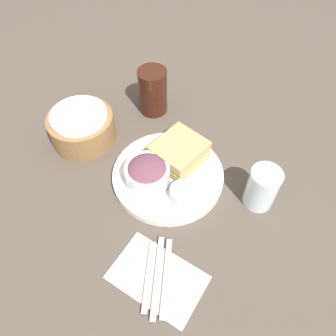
{
  "coord_description": "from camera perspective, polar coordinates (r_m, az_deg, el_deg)",
  "views": [
    {
      "loc": [
        -0.41,
        -0.26,
        0.67
      ],
      "look_at": [
        0.0,
        0.0,
        0.04
      ],
      "focal_mm": 35.0,
      "sensor_mm": 36.0,
      "label": 1
    }
  ],
  "objects": [
    {
      "name": "spoon",
      "position": [
        0.71,
        -3.39,
        -18.21
      ],
      "size": [
        0.14,
        0.08,
        0.01
      ],
      "primitive_type": "cube",
      "rotation": [
        0.0,
        0.0,
        3.62
      ],
      "color": "#B2B2B7",
      "rests_on": "napkin"
    },
    {
      "name": "napkin",
      "position": [
        0.71,
        -1.85,
        -18.46
      ],
      "size": [
        0.12,
        0.19,
        0.0
      ],
      "primitive_type": "cube",
      "color": "beige",
      "rests_on": "ground_plane"
    },
    {
      "name": "ground_plane",
      "position": [
        0.83,
        -0.0,
        -1.74
      ],
      "size": [
        4.0,
        4.0,
        0.0
      ],
      "primitive_type": "plane",
      "color": "#4C4238"
    },
    {
      "name": "salad_bowl",
      "position": [
        0.77,
        -3.63,
        -0.85
      ],
      "size": [
        0.11,
        0.11,
        0.07
      ],
      "color": "silver",
      "rests_on": "plate"
    },
    {
      "name": "plate",
      "position": [
        0.82,
        -0.0,
        -1.31
      ],
      "size": [
        0.28,
        0.28,
        0.02
      ],
      "primitive_type": "cylinder",
      "color": "white",
      "rests_on": "ground_plane"
    },
    {
      "name": "sandwich",
      "position": [
        0.81,
        2.2,
        2.66
      ],
      "size": [
        0.14,
        0.13,
        0.06
      ],
      "color": "tan",
      "rests_on": "plate"
    },
    {
      "name": "orange_wedge",
      "position": [
        0.83,
        -3.03,
        2.6
      ],
      "size": [
        0.04,
        0.04,
        0.04
      ],
      "primitive_type": "sphere",
      "color": "orange",
      "rests_on": "plate"
    },
    {
      "name": "water_glass",
      "position": [
        0.77,
        16.04,
        -3.34
      ],
      "size": [
        0.07,
        0.07,
        0.11
      ],
      "primitive_type": "cylinder",
      "color": "silver",
      "rests_on": "ground_plane"
    },
    {
      "name": "drink_glass",
      "position": [
        0.95,
        -2.66,
        13.21
      ],
      "size": [
        0.08,
        0.08,
        0.13
      ],
      "primitive_type": "cylinder",
      "color": "#38190F",
      "rests_on": "ground_plane"
    },
    {
      "name": "dressing_cup",
      "position": [
        0.76,
        2.53,
        -4.42
      ],
      "size": [
        0.06,
        0.06,
        0.03
      ],
      "primitive_type": "cylinder",
      "color": "#B7B7BC",
      "rests_on": "plate"
    },
    {
      "name": "knife",
      "position": [
        0.7,
        -1.86,
        -18.35
      ],
      "size": [
        0.16,
        0.09,
        0.01
      ],
      "primitive_type": "cube",
      "rotation": [
        0.0,
        0.0,
        3.62
      ],
      "color": "#B2B2B7",
      "rests_on": "napkin"
    },
    {
      "name": "fork",
      "position": [
        0.7,
        -0.32,
        -18.47
      ],
      "size": [
        0.15,
        0.09,
        0.01
      ],
      "primitive_type": "cube",
      "rotation": [
        0.0,
        0.0,
        3.62
      ],
      "color": "#B2B2B7",
      "rests_on": "napkin"
    },
    {
      "name": "bread_basket",
      "position": [
        0.91,
        -14.78,
        6.98
      ],
      "size": [
        0.17,
        0.17,
        0.09
      ],
      "color": "olive",
      "rests_on": "ground_plane"
    }
  ]
}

